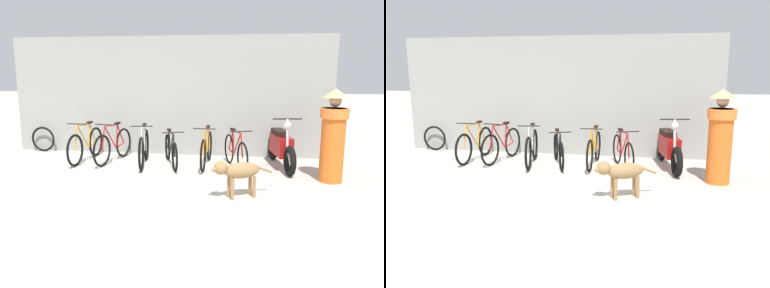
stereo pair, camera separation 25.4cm
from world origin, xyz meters
The scene contains 12 objects.
ground_plane centered at (0.00, 0.00, 0.00)m, with size 60.00×60.00×0.00m, color #B7B2A5.
shop_wall_back centered at (0.00, 3.14, 1.42)m, with size 7.77×0.20×2.83m.
bicycle_0 centered at (-1.67, 2.07, 0.37)m, with size 0.46×1.73×0.91m.
bicycle_1 centered at (-1.04, 2.11, 0.37)m, with size 0.46×1.65×0.90m.
bicycle_2 centered at (-0.27, 1.89, 0.37)m, with size 0.46×1.70×0.92m.
bicycle_3 centered at (0.32, 1.95, 0.33)m, with size 0.65×1.57×0.80m.
bicycle_4 centered at (1.08, 2.04, 0.36)m, with size 0.46×1.73×0.87m.
bicycle_5 centered at (1.71, 1.90, 0.35)m, with size 0.61×1.53×0.85m.
motorcycle centered at (2.65, 2.14, 0.44)m, with size 0.58×1.99×1.10m.
stray_dog centered at (1.81, 0.01, 0.44)m, with size 0.99×0.59×0.63m.
person_in_robes centered at (3.48, 1.19, 0.88)m, with size 0.55×0.55×1.71m.
spare_tire_left centered at (-3.19, 2.90, 0.32)m, with size 0.64×0.08×0.63m.
Camera 2 is at (2.18, -5.76, 2.01)m, focal length 35.00 mm.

